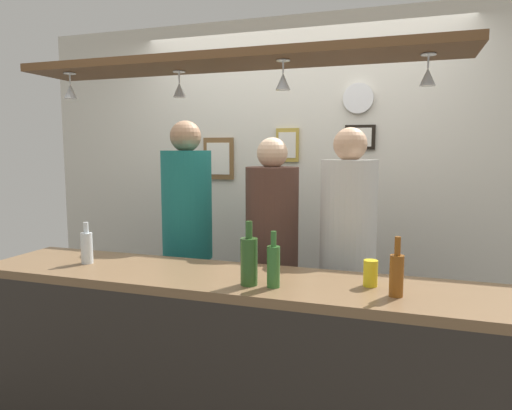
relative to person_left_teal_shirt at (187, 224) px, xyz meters
name	(u,v)px	position (x,y,z in m)	size (l,w,h in m)	color
back_wall	(295,186)	(0.59, 0.73, 0.22)	(4.40, 0.06, 2.60)	silver
bar_counter	(217,347)	(0.59, -0.87, -0.42)	(2.70, 0.55, 0.96)	brown
overhead_glass_rack	(230,61)	(0.59, -0.67, 0.93)	(2.20, 0.36, 0.04)	brown
hanging_wineglass_far_left	(70,91)	(-0.30, -0.73, 0.82)	(0.07, 0.07, 0.13)	silver
hanging_wineglass_left	(179,89)	(0.28, -0.60, 0.82)	(0.07, 0.07, 0.13)	silver
hanging_wineglass_center_left	(283,80)	(0.86, -0.72, 0.82)	(0.07, 0.07, 0.13)	silver
hanging_wineglass_center	(428,76)	(1.48, -0.66, 0.82)	(0.07, 0.07, 0.13)	silver
person_left_teal_shirt	(187,224)	(0.00, 0.00, 0.00)	(0.34, 0.34, 1.78)	#2D334C
person_middle_brown_shirt	(272,241)	(0.61, 0.00, -0.08)	(0.34, 0.34, 1.66)	#2D334C
person_right_white_patterned_shirt	(348,240)	(1.09, 0.00, -0.04)	(0.34, 0.34, 1.72)	#2D334C
bottle_champagne_green	(249,260)	(0.74, -0.83, 0.00)	(0.08, 0.08, 0.30)	#2D5623
bottle_beer_green_import	(273,265)	(0.85, -0.83, -0.01)	(0.06, 0.06, 0.26)	#336B2D
bottle_beer_amber_tall	(397,274)	(1.39, -0.79, -0.02)	(0.06, 0.06, 0.26)	brown
bottle_soda_clear	(87,247)	(-0.25, -0.73, -0.02)	(0.06, 0.06, 0.23)	silver
drink_can	(370,273)	(1.27, -0.68, -0.06)	(0.07, 0.07, 0.12)	yellow
picture_frame_crest	(287,145)	(0.53, 0.69, 0.54)	(0.18, 0.02, 0.26)	#B29338
picture_frame_upper_small	(360,137)	(1.08, 0.69, 0.60)	(0.22, 0.02, 0.18)	black
picture_frame_caricature	(219,159)	(-0.05, 0.69, 0.44)	(0.26, 0.02, 0.34)	brown
wall_clock	(358,98)	(1.06, 0.68, 0.88)	(0.22, 0.22, 0.03)	white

